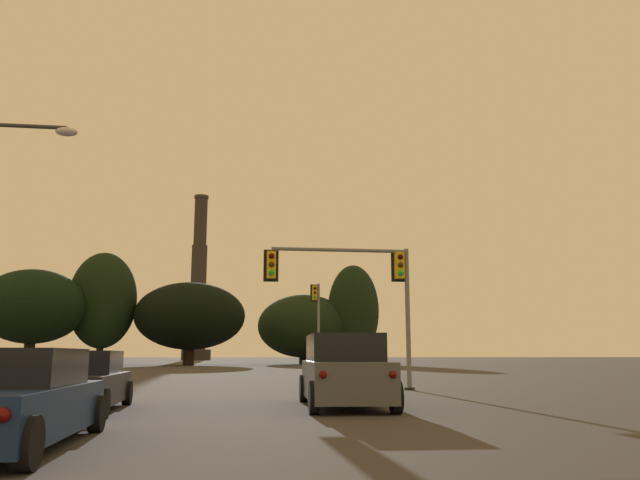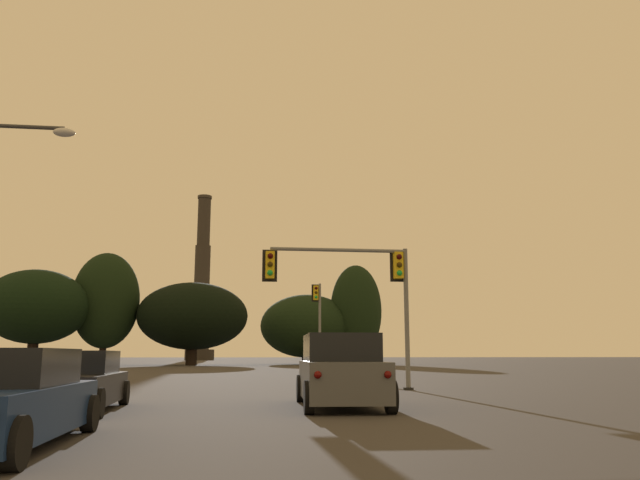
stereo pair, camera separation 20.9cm
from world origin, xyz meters
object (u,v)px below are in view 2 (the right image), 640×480
object	(u,v)px
sedan_left_lane_front	(76,383)
suv_right_lane_front	(340,372)
smokestack	(201,294)
sedan_left_lane_second	(0,401)
traffic_light_far_right	(318,314)
traffic_light_overhead_right	(357,280)

from	to	relation	value
sedan_left_lane_front	suv_right_lane_front	size ratio (longest dim) A/B	0.96
smokestack	sedan_left_lane_front	bearing A→B (deg)	-87.53
sedan_left_lane_second	smokestack	xyz separation A→B (m)	(-6.39, 143.70, 15.17)
suv_right_lane_front	smokestack	xyz separation A→B (m)	(-12.45, 137.25, 14.94)
sedan_left_lane_second	suv_right_lane_front	size ratio (longest dim) A/B	0.95
sedan_left_lane_front	smokestack	world-z (taller)	smokestack
traffic_light_far_right	traffic_light_overhead_right	world-z (taller)	traffic_light_far_right
sedan_left_lane_second	sedan_left_lane_front	size ratio (longest dim) A/B	0.99
suv_right_lane_front	traffic_light_overhead_right	bearing A→B (deg)	78.47
suv_right_lane_front	traffic_light_overhead_right	xyz separation A→B (m)	(1.86, 7.45, 3.30)
sedan_left_lane_second	traffic_light_overhead_right	world-z (taller)	traffic_light_overhead_right
traffic_light_far_right	smokestack	size ratio (longest dim) A/B	0.16
sedan_left_lane_front	traffic_light_overhead_right	distance (m)	11.99
sedan_left_lane_second	smokestack	distance (m)	144.64
sedan_left_lane_front	traffic_light_far_right	bearing A→B (deg)	69.92
suv_right_lane_front	traffic_light_far_right	xyz separation A→B (m)	(2.85, 28.27, 3.28)
suv_right_lane_front	traffic_light_far_right	distance (m)	28.60
sedan_left_lane_front	traffic_light_far_right	xyz separation A→B (m)	(9.35, 28.65, 3.51)
suv_right_lane_front	smokestack	bearing A→B (deg)	97.70
traffic_light_overhead_right	smokestack	world-z (taller)	smokestack
sedan_left_lane_front	suv_right_lane_front	world-z (taller)	suv_right_lane_front
sedan_left_lane_second	traffic_light_overhead_right	xyz separation A→B (m)	(7.92, 13.90, 3.53)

